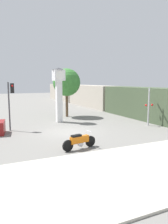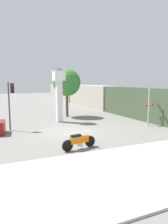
% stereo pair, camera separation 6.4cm
% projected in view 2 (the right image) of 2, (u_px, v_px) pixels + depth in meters
% --- Properties ---
extents(ground_plane, '(120.00, 120.00, 0.00)m').
position_uv_depth(ground_plane, '(69.00, 132.00, 17.64)').
color(ground_plane, slate).
extents(sidewalk_strip, '(36.00, 6.00, 0.10)m').
position_uv_depth(sidewalk_strip, '(134.00, 169.00, 10.01)').
color(sidewalk_strip, '#BCB7A8').
rests_on(sidewalk_strip, ground_plane).
extents(motorcycle, '(2.31, 0.66, 1.03)m').
position_uv_depth(motorcycle, '(79.00, 141.00, 13.14)').
color(motorcycle, black).
rests_on(motorcycle, ground_plane).
extents(clock_tower, '(1.27, 1.27, 5.37)m').
position_uv_depth(clock_tower, '(59.00, 87.00, 21.53)').
color(clock_tower, white).
rests_on(clock_tower, ground_plane).
extents(freight_train, '(2.80, 39.01, 3.40)m').
position_uv_depth(freight_train, '(92.00, 96.00, 35.67)').
color(freight_train, '#425138').
rests_on(freight_train, ground_plane).
extents(traffic_light, '(0.50, 0.35, 4.01)m').
position_uv_depth(traffic_light, '(11.00, 97.00, 17.84)').
color(traffic_light, '#47474C').
rests_on(traffic_light, ground_plane).
extents(railroad_crossing_signal, '(0.90, 0.82, 3.48)m').
position_uv_depth(railroad_crossing_signal, '(149.00, 105.00, 19.94)').
color(railroad_crossing_signal, '#B7B7BC').
rests_on(railroad_crossing_signal, ground_plane).
extents(street_tree, '(3.12, 3.12, 5.51)m').
position_uv_depth(street_tree, '(67.00, 82.00, 24.75)').
color(street_tree, brown).
rests_on(street_tree, ground_plane).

